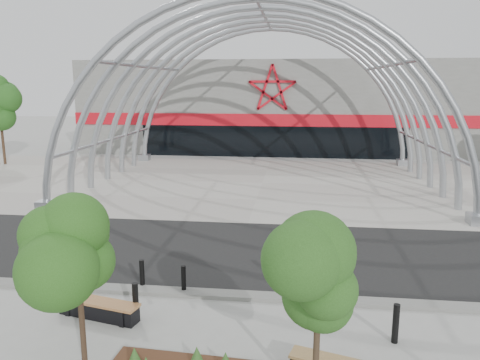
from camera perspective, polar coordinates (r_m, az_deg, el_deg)
ground at (r=14.30m, az=-1.98°, el=-13.58°), size 140.00×140.00×0.00m
road at (r=17.49m, az=-0.20°, el=-8.67°), size 140.00×7.00×0.02m
forecourt at (r=28.98m, az=2.73°, el=-0.39°), size 60.00×17.00×0.04m
kerb at (r=14.05m, az=-2.14°, el=-13.79°), size 60.00×0.50×0.12m
arena_building at (r=46.30m, az=4.43°, el=9.10°), size 34.00×15.24×8.00m
vault_canopy at (r=28.98m, az=2.73°, el=-0.39°), size 20.80×15.80×20.36m
street_tree_0 at (r=10.50m, az=-19.35°, el=-7.30°), size 1.71×1.71×3.91m
street_tree_1 at (r=8.77m, az=9.58°, el=-12.21°), size 1.52×1.52×3.59m
bench_0 at (r=13.38m, az=-16.85°, el=-14.84°), size 2.37×1.02×0.49m
bollard_0 at (r=14.69m, az=-11.85°, el=-11.18°), size 0.15×0.15×0.91m
bollard_1 at (r=12.98m, az=-12.61°, el=-14.19°), size 0.16×0.16×1.00m
bollard_2 at (r=14.18m, az=-6.89°, el=-11.96°), size 0.14×0.14×0.86m
bollard_3 at (r=14.22m, az=6.26°, el=-11.26°), size 0.18×0.18×1.14m
bollard_4 at (r=12.23m, az=18.45°, el=-16.27°), size 0.16×0.16×0.98m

